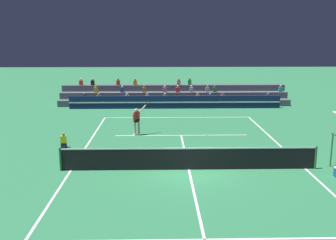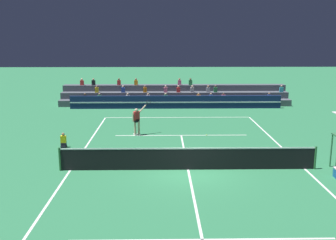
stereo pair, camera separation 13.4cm
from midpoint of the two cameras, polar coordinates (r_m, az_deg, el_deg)
name	(u,v)px [view 2 (the right image)]	position (r m, az deg, el deg)	size (l,w,h in m)	color
ground_plane	(188,170)	(18.53, 3.14, -7.21)	(120.00, 120.00, 0.00)	#2D7A4C
court_lines	(188,170)	(18.53, 3.14, -7.20)	(11.10, 23.90, 0.01)	white
tennis_net	(188,159)	(18.36, 3.16, -5.61)	(12.00, 0.10, 1.10)	#2D6B38
sponsor_banner_wall	(176,102)	(33.58, 1.25, 2.62)	(18.00, 0.26, 1.10)	navy
bleacher_stand	(175,96)	(36.06, 1.07, 3.45)	(20.49, 2.85, 2.28)	#4C515B
ball_kid_courtside	(63,142)	(22.72, -14.77, -3.05)	(0.30, 0.36, 0.84)	black
tennis_player	(137,120)	(24.56, -4.36, 0.01)	(1.18, 0.81, 2.24)	beige
tennis_ball	(207,135)	(24.73, 5.79, -2.18)	(0.07, 0.07, 0.07)	#C6DB33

